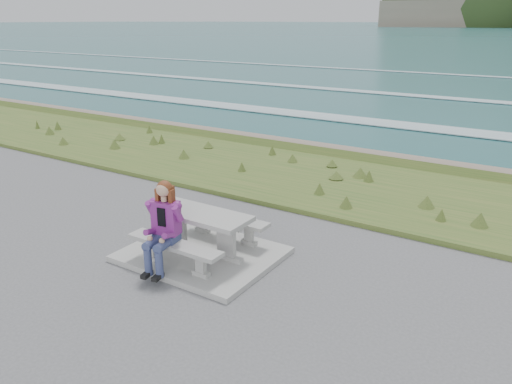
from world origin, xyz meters
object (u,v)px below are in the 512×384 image
picnic_table (201,221)px  bench_seaward (225,221)px  bench_landward (175,248)px  seated_woman (162,238)px

picnic_table → bench_seaward: (0.00, 0.70, -0.23)m
bench_landward → bench_seaward: 1.40m
bench_landward → bench_seaward: bearing=90.0°
bench_seaward → bench_landward: bearing=-90.0°
bench_landward → bench_seaward: (0.00, 1.40, 0.00)m
picnic_table → bench_seaward: picnic_table is taller
seated_woman → picnic_table: bearing=70.5°
picnic_table → bench_landward: picnic_table is taller
bench_landward → bench_seaward: same height
bench_seaward → seated_woman: 1.56m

